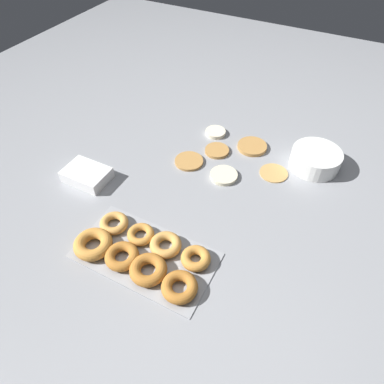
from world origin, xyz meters
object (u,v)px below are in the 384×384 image
(pancake_4, at_px, (224,175))
(pancake_5, at_px, (252,146))
(pancake_2, at_px, (274,173))
(donut_tray, at_px, (141,254))
(pancake_1, at_px, (217,151))
(pancake_3, at_px, (189,161))
(pancake_0, at_px, (215,132))
(batter_bowl, at_px, (315,159))
(container_stack, at_px, (87,175))

(pancake_4, distance_m, pancake_5, 0.20)
(pancake_5, bearing_deg, pancake_4, -99.15)
(pancake_2, bearing_deg, donut_tray, -113.83)
(pancake_2, bearing_deg, pancake_4, -147.14)
(pancake_1, bearing_deg, pancake_2, -4.28)
(pancake_1, distance_m, pancake_5, 0.14)
(pancake_5, bearing_deg, pancake_3, -133.59)
(pancake_0, distance_m, pancake_4, 0.26)
(pancake_0, bearing_deg, pancake_2, -22.54)
(donut_tray, xyz_separation_m, batter_bowl, (0.35, 0.63, 0.02))
(pancake_4, distance_m, donut_tray, 0.43)
(pancake_3, bearing_deg, donut_tray, -80.61)
(pancake_0, relative_size, pancake_4, 0.83)
(pancake_4, height_order, donut_tray, donut_tray)
(donut_tray, bearing_deg, pancake_1, 90.44)
(batter_bowl, height_order, container_stack, batter_bowl)
(pancake_4, distance_m, batter_bowl, 0.34)
(pancake_1, bearing_deg, pancake_0, 117.55)
(batter_bowl, bearing_deg, pancake_4, -142.96)
(pancake_2, bearing_deg, pancake_3, -163.99)
(pancake_2, distance_m, donut_tray, 0.57)
(pancake_2, bearing_deg, batter_bowl, 41.90)
(batter_bowl, bearing_deg, pancake_0, 178.08)
(pancake_0, xyz_separation_m, batter_bowl, (0.40, -0.01, 0.03))
(batter_bowl, bearing_deg, pancake_2, -138.10)
(pancake_3, bearing_deg, pancake_2, 16.01)
(donut_tray, bearing_deg, pancake_0, 95.11)
(pancake_0, xyz_separation_m, pancake_4, (0.13, -0.22, -0.00))
(pancake_2, relative_size, container_stack, 0.66)
(pancake_3, relative_size, container_stack, 0.69)
(pancake_0, xyz_separation_m, pancake_3, (-0.01, -0.21, -0.00))
(pancake_2, height_order, pancake_5, pancake_5)
(pancake_4, xyz_separation_m, container_stack, (-0.42, -0.23, 0.01))
(pancake_0, bearing_deg, pancake_3, -94.05)
(pancake_0, distance_m, pancake_5, 0.17)
(pancake_0, bearing_deg, container_stack, -122.91)
(pancake_3, distance_m, pancake_5, 0.26)
(pancake_5, xyz_separation_m, batter_bowl, (0.24, 0.00, 0.03))
(container_stack, bearing_deg, donut_tray, -28.23)
(pancake_0, distance_m, pancake_2, 0.31)
(batter_bowl, bearing_deg, pancake_5, -179.28)
(pancake_3, xyz_separation_m, batter_bowl, (0.42, 0.19, 0.03))
(donut_tray, bearing_deg, pancake_4, 79.80)
(pancake_1, distance_m, container_stack, 0.49)
(pancake_4, height_order, pancake_5, same)
(pancake_5, relative_size, batter_bowl, 0.64)
(container_stack, bearing_deg, pancake_1, 45.39)
(pancake_1, height_order, donut_tray, donut_tray)
(pancake_1, distance_m, pancake_3, 0.12)
(donut_tray, relative_size, batter_bowl, 2.29)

